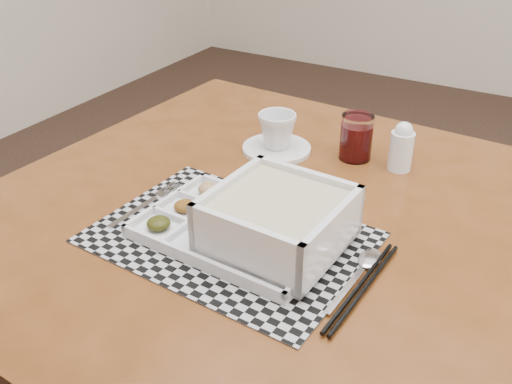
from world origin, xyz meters
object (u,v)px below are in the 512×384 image
juice_glass (356,139)px  creamer_bottle (401,147)px  cup (277,130)px  serving_tray (268,224)px  dining_table (271,244)px

juice_glass → creamer_bottle: 0.10m
creamer_bottle → juice_glass: bearing=179.0°
cup → juice_glass: juice_glass is taller
serving_tray → cup: (-0.16, 0.32, 0.01)m
serving_tray → juice_glass: 0.37m
dining_table → serving_tray: bearing=-64.1°
creamer_bottle → serving_tray: bearing=-105.4°
juice_glass → serving_tray: bearing=-90.7°
cup → creamer_bottle: (0.26, 0.05, 0.00)m
cup → juice_glass: bearing=1.8°
serving_tray → juice_glass: serving_tray is taller
dining_table → serving_tray: (0.05, -0.11, 0.12)m
dining_table → creamer_bottle: size_ratio=10.50×
creamer_bottle → cup: bearing=-168.9°
dining_table → cup: 0.27m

